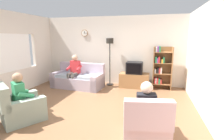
{
  "coord_description": "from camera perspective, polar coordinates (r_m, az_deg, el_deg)",
  "views": [
    {
      "loc": [
        1.63,
        -4.0,
        1.88
      ],
      "look_at": [
        0.47,
        0.65,
        0.95
      ],
      "focal_mm": 27.01,
      "sensor_mm": 36.0,
      "label": 1
    }
  ],
  "objects": [
    {
      "name": "person_on_couch",
      "position": [
        6.44,
        -12.76,
        0.14
      ],
      "size": [
        0.54,
        0.56,
        1.24
      ],
      "color": "red",
      "rests_on": "ground_plane"
    },
    {
      "name": "armchair_near_window",
      "position": [
        4.47,
        -28.56,
        -11.3
      ],
      "size": [
        1.16,
        1.18,
        0.9
      ],
      "color": "gray",
      "rests_on": "ground_plane"
    },
    {
      "name": "tv_stand",
      "position": [
        6.5,
        7.53,
        -3.46
      ],
      "size": [
        1.1,
        0.56,
        0.54
      ],
      "color": "olive",
      "rests_on": "ground_plane"
    },
    {
      "name": "tv",
      "position": [
        6.37,
        7.62,
        0.75
      ],
      "size": [
        0.6,
        0.49,
        0.44
      ],
      "color": "black",
      "rests_on": "tv_stand"
    },
    {
      "name": "bookshelf",
      "position": [
        6.42,
        16.22,
        0.88
      ],
      "size": [
        0.68,
        0.36,
        1.57
      ],
      "color": "olive",
      "rests_on": "ground_plane"
    },
    {
      "name": "armchair_near_bookshelf",
      "position": [
        3.33,
        11.19,
        -17.8
      ],
      "size": [
        0.94,
        1.01,
        0.9
      ],
      "color": "beige",
      "rests_on": "ground_plane"
    },
    {
      "name": "person_in_left_armchair",
      "position": [
        4.38,
        -27.8,
        -7.27
      ],
      "size": [
        0.61,
        0.64,
        1.12
      ],
      "color": "#338C59",
      "rests_on": "ground_plane"
    },
    {
      "name": "ground_plane",
      "position": [
        4.72,
        -7.64,
        -12.62
      ],
      "size": [
        12.0,
        12.0,
        0.0
      ],
      "primitive_type": "plane",
      "color": "brown"
    },
    {
      "name": "floor_lamp",
      "position": [
        6.59,
        -0.74,
        7.25
      ],
      "size": [
        0.28,
        0.28,
        1.85
      ],
      "color": "black",
      "rests_on": "ground_plane"
    },
    {
      "name": "person_in_right_armchair",
      "position": [
        3.27,
        11.2,
        -12.2
      ],
      "size": [
        0.56,
        0.58,
        1.12
      ],
      "color": "black",
      "rests_on": "ground_plane"
    },
    {
      "name": "back_wall_assembly",
      "position": [
        6.88,
        0.26,
        6.59
      ],
      "size": [
        6.2,
        0.17,
        2.7
      ],
      "color": "silver",
      "rests_on": "ground_plane"
    },
    {
      "name": "couch",
      "position": [
        6.57,
        -11.35,
        -3.03
      ],
      "size": [
        1.97,
        1.04,
        0.9
      ],
      "color": "#A899A8",
      "rests_on": "ground_plane"
    },
    {
      "name": "right_wall",
      "position": [
        4.22,
        30.84,
        2.19
      ],
      "size": [
        0.12,
        5.8,
        2.7
      ],
      "primitive_type": "cube",
      "color": "silver",
      "rests_on": "ground_plane"
    }
  ]
}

